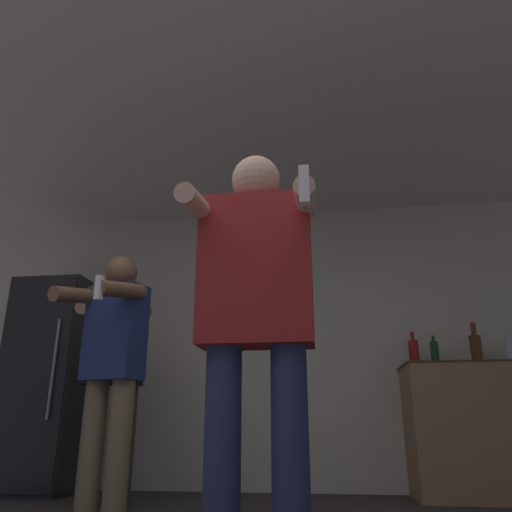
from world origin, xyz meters
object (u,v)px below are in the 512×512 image
at_px(bottle_dark_rum, 435,352).
at_px(bottle_red_label, 476,348).
at_px(bottle_tall_gin, 414,352).
at_px(person_spectator_back, 114,367).
at_px(person_woman_foreground, 256,312).
at_px(person_man_side, 112,360).
at_px(refrigerator, 51,383).
at_px(bottle_green_wine, 510,350).

distance_m(bottle_dark_rum, bottle_red_label, 0.34).
height_order(bottle_tall_gin, bottle_red_label, bottle_red_label).
bearing_deg(person_spectator_back, person_woman_foreground, -53.23).
distance_m(bottle_dark_rum, person_man_side, 2.62).
height_order(bottle_red_label, person_woman_foreground, person_woman_foreground).
bearing_deg(bottle_tall_gin, bottle_red_label, 0.00).
bearing_deg(refrigerator, person_spectator_back, -35.40).
xyz_separation_m(person_woman_foreground, person_spectator_back, (-1.31, 1.76, 0.01)).
xyz_separation_m(bottle_red_label, person_man_side, (-2.56, -1.36, -0.23)).
xyz_separation_m(bottle_dark_rum, bottle_tall_gin, (-0.17, -0.00, 0.01)).
bearing_deg(person_man_side, bottle_tall_gin, 33.47).
distance_m(bottle_green_wine, person_man_side, 3.14).
height_order(refrigerator, bottle_dark_rum, refrigerator).
relative_size(bottle_dark_rum, person_man_side, 0.17).
distance_m(bottle_tall_gin, person_man_side, 2.48).
relative_size(bottle_green_wine, bottle_red_label, 0.80).
xyz_separation_m(bottle_green_wine, person_woman_foreground, (-1.78, -2.45, -0.18)).
distance_m(refrigerator, bottle_dark_rum, 3.32).
height_order(bottle_tall_gin, person_spectator_back, person_spectator_back).
height_order(bottle_dark_rum, bottle_red_label, bottle_red_label).
distance_m(bottle_dark_rum, bottle_green_wine, 0.60).
distance_m(refrigerator, person_man_side, 1.65).
xyz_separation_m(bottle_tall_gin, person_woman_foreground, (-1.01, -2.45, -0.17)).
distance_m(refrigerator, person_woman_foreground, 3.16).
distance_m(refrigerator, bottle_red_label, 3.65).
bearing_deg(person_woman_foreground, bottle_red_label, 58.32).
bearing_deg(refrigerator, bottle_green_wine, 1.72).
distance_m(refrigerator, person_spectator_back, 1.00).
height_order(bottle_green_wine, person_man_side, person_man_side).
xyz_separation_m(bottle_dark_rum, bottle_red_label, (0.33, -0.00, 0.03)).
height_order(bottle_green_wine, person_spectator_back, person_spectator_back).
xyz_separation_m(bottle_tall_gin, person_spectator_back, (-2.33, -0.69, -0.17)).
bearing_deg(person_woman_foreground, person_man_side, 133.82).
relative_size(person_woman_foreground, person_spectator_back, 0.98).
xyz_separation_m(bottle_red_label, person_woman_foreground, (-1.51, -2.45, -0.20)).
height_order(bottle_tall_gin, person_man_side, person_man_side).
relative_size(bottle_tall_gin, person_woman_foreground, 0.18).
bearing_deg(bottle_green_wine, bottle_dark_rum, 180.00).
xyz_separation_m(bottle_dark_rum, person_spectator_back, (-2.49, -0.69, -0.16)).
height_order(bottle_tall_gin, person_woman_foreground, person_woman_foreground).
height_order(bottle_red_label, person_man_side, person_man_side).
xyz_separation_m(person_woman_foreground, person_man_side, (-1.05, 1.09, -0.03)).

